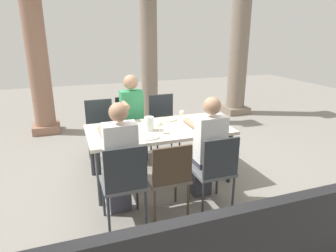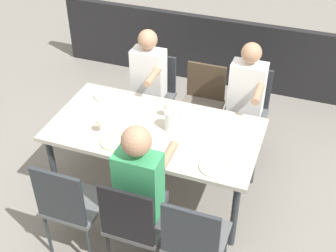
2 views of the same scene
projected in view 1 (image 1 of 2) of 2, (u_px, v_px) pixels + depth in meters
name	position (u px, v px, depth m)	size (l,w,h in m)	color
ground_plane	(159.00, 178.00, 4.20)	(16.00, 16.00, 0.00)	gray
dining_table	(159.00, 133.00, 3.99)	(1.88, 0.98, 0.74)	beige
chair_west_north	(101.00, 127.00, 4.64)	(0.44, 0.44, 0.96)	#5B5E61
chair_west_south	(124.00, 180.00, 3.00)	(0.44, 0.44, 0.94)	#5B5E61
chair_mid_north	(131.00, 123.00, 4.79)	(0.44, 0.44, 0.97)	#4F4F50
chair_mid_south	(168.00, 175.00, 3.16)	(0.44, 0.44, 0.89)	#6A6158
chair_east_north	(163.00, 120.00, 4.97)	(0.44, 0.44, 0.97)	#5B5E61
chair_east_south	(215.00, 168.00, 3.34)	(0.44, 0.44, 0.90)	#5B5E61
diner_woman_green	(120.00, 159.00, 3.12)	(0.35, 0.49, 1.32)	#3F3F4C
diner_man_white	(207.00, 147.00, 3.46)	(0.35, 0.49, 1.30)	#3F3F4C
diner_guest_third	(133.00, 116.00, 4.57)	(0.35, 0.50, 1.35)	#3F3F4C
stone_column_near	(38.00, 62.00, 5.68)	(0.52, 0.52, 2.85)	#936B56
stone_column_centre	(149.00, 54.00, 6.35)	(0.46, 0.46, 3.04)	gray
stone_column_far	(239.00, 51.00, 7.04)	(0.57, 0.57, 3.07)	gray
plate_0	(107.00, 125.00, 4.06)	(0.25, 0.25, 0.02)	white
fork_0	(95.00, 127.00, 4.01)	(0.02, 0.17, 0.01)	silver
spoon_0	(118.00, 125.00, 4.11)	(0.02, 0.17, 0.01)	silver
plate_1	(149.00, 137.00, 3.62)	(0.25, 0.25, 0.02)	white
wine_glass_1	(160.00, 125.00, 3.73)	(0.08, 0.08, 0.16)	white
fork_1	(137.00, 139.00, 3.58)	(0.02, 0.17, 0.01)	silver
spoon_1	(161.00, 136.00, 3.67)	(0.02, 0.17, 0.01)	silver
plate_2	(168.00, 119.00, 4.33)	(0.24, 0.24, 0.02)	silver
wine_glass_2	(182.00, 113.00, 4.26)	(0.08, 0.08, 0.16)	white
fork_2	(159.00, 121.00, 4.28)	(0.02, 0.17, 0.01)	silver
spoon_2	(178.00, 119.00, 4.38)	(0.02, 0.17, 0.01)	silver
plate_3	(213.00, 130.00, 3.87)	(0.26, 0.26, 0.02)	white
fork_3	(203.00, 131.00, 3.83)	(0.02, 0.17, 0.01)	silver
spoon_3	(223.00, 129.00, 3.92)	(0.02, 0.17, 0.01)	silver
water_pitcher	(149.00, 124.00, 3.86)	(0.12, 0.12, 0.18)	white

